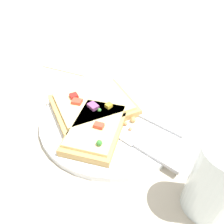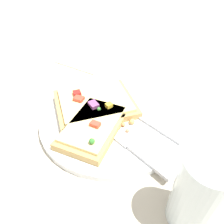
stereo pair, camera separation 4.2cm
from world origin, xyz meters
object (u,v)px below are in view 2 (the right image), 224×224
object	(u,v)px
fork	(133,112)
pizza_slice_main	(95,103)
plate	(112,118)
drinking_glass	(199,193)
pizza_slice_corner	(93,126)
napkin	(82,62)
knife	(127,142)

from	to	relation	value
fork	pizza_slice_main	size ratio (longest dim) A/B	0.99
plate	fork	distance (m)	0.04
fork	drinking_glass	bearing A→B (deg)	153.40
pizza_slice_main	plate	bearing A→B (deg)	-57.62
pizza_slice_corner	napkin	bearing A→B (deg)	33.51
pizza_slice_main	drinking_glass	distance (m)	0.26
knife	drinking_glass	world-z (taller)	drinking_glass
fork	pizza_slice_corner	xyz separation A→B (m)	(0.04, 0.08, 0.01)
fork	knife	size ratio (longest dim) A/B	0.91
pizza_slice_corner	drinking_glass	world-z (taller)	drinking_glass
knife	pizza_slice_corner	size ratio (longest dim) A/B	1.44
plate	napkin	bearing A→B (deg)	-39.49
napkin	plate	bearing A→B (deg)	140.51
knife	pizza_slice_main	xyz separation A→B (m)	(0.10, -0.06, 0.01)
fork	knife	xyz separation A→B (m)	(-0.03, 0.08, 0.00)
pizza_slice_corner	drinking_glass	size ratio (longest dim) A/B	1.31
plate	napkin	size ratio (longest dim) A/B	2.13
knife	drinking_glass	size ratio (longest dim) A/B	1.88
drinking_glass	napkin	distance (m)	0.48
napkin	pizza_slice_main	bearing A→B (deg)	134.42
plate	fork	size ratio (longest dim) A/B	1.41
plate	fork	xyz separation A→B (m)	(-0.03, -0.03, 0.01)
fork	pizza_slice_corner	distance (m)	0.09
napkin	fork	bearing A→B (deg)	149.71
knife	pizza_slice_main	size ratio (longest dim) A/B	1.08
pizza_slice_main	napkin	bearing A→B (deg)	85.69
drinking_glass	pizza_slice_main	bearing A→B (deg)	-26.68
plate	knife	size ratio (longest dim) A/B	1.29
pizza_slice_main	pizza_slice_corner	bearing A→B (deg)	-106.45
fork	drinking_glass	distance (m)	0.21
napkin	drinking_glass	bearing A→B (deg)	144.66
fork	pizza_slice_main	world-z (taller)	pizza_slice_main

